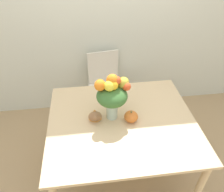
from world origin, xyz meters
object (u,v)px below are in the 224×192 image
pumpkin (131,117)px  turkey_figurine (95,115)px  dining_chair_near_window (106,86)px  flower_vase (112,94)px

pumpkin → turkey_figurine: bearing=168.8°
turkey_figurine → dining_chair_near_window: 0.96m
pumpkin → dining_chair_near_window: (-0.13, 0.94, -0.34)m
turkey_figurine → dining_chair_near_window: dining_chair_near_window is taller
flower_vase → turkey_figurine: flower_vase is taller
pumpkin → turkey_figurine: pumpkin is taller
flower_vase → dining_chair_near_window: size_ratio=0.47×
pumpkin → dining_chair_near_window: 1.01m
flower_vase → pumpkin: size_ratio=3.56×
flower_vase → pumpkin: bearing=-27.0°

